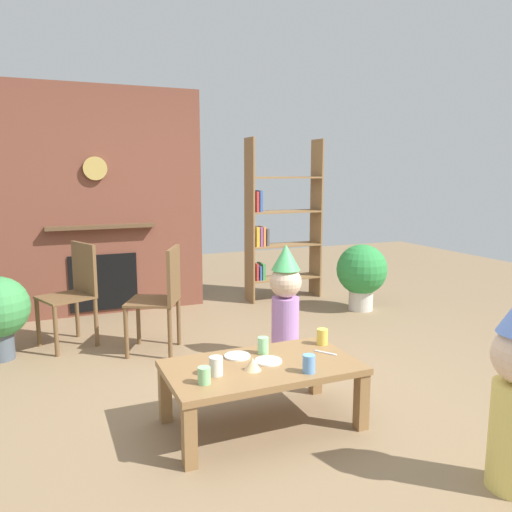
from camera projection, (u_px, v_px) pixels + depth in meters
name	position (u px, v px, depth m)	size (l,w,h in m)	color
ground_plane	(259.00, 395.00, 3.50)	(12.00, 12.00, 0.00)	#846B4C
brick_fireplace_feature	(99.00, 203.00, 5.38)	(2.20, 0.28, 2.40)	brown
bookshelf	(278.00, 227.00, 6.03)	(0.90, 0.28, 1.90)	olive
coffee_table	(262.00, 373.00, 3.04)	(1.14, 0.64, 0.39)	olive
paper_cup_near_left	(204.00, 375.00, 2.74)	(0.07, 0.07, 0.09)	#8CD18C
paper_cup_near_right	(263.00, 345.00, 3.19)	(0.07, 0.07, 0.11)	#8CD18C
paper_cup_center	(322.00, 337.00, 3.36)	(0.07, 0.07, 0.11)	#F2CC4C
paper_cup_far_left	(216.00, 366.00, 2.86)	(0.08, 0.08, 0.11)	silver
paper_cup_far_right	(309.00, 364.00, 2.89)	(0.07, 0.07, 0.10)	#669EE0
paper_plate_front	(268.00, 361.00, 3.06)	(0.16, 0.16, 0.01)	white
paper_plate_rear	(237.00, 356.00, 3.14)	(0.16, 0.16, 0.01)	white
birthday_cake_slice	(253.00, 364.00, 2.93)	(0.10, 0.10, 0.07)	#EAC68C
table_fork	(325.00, 353.00, 3.21)	(0.15, 0.02, 0.01)	silver
child_in_pink	(285.00, 298.00, 4.15)	(0.26, 0.26, 0.94)	#B27FCC
dining_chair_left	(75.00, 288.00, 4.46)	(0.52, 0.52, 0.90)	brown
dining_chair_middle	(163.00, 293.00, 4.26)	(0.53, 0.53, 0.90)	brown
potted_plant_tall	(362.00, 272.00, 5.60)	(0.55, 0.55, 0.73)	beige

